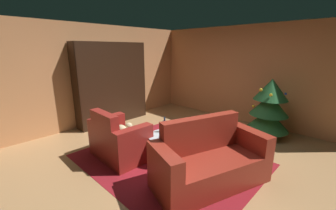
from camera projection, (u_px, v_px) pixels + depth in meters
name	position (u px, v px, depth m)	size (l,w,h in m)	color
ground_plane	(172.00, 155.00, 3.95)	(6.66, 6.66, 0.00)	tan
wall_back	(245.00, 75.00, 5.58)	(5.40, 0.06, 2.51)	tan
wall_left	(96.00, 76.00, 5.41)	(0.06, 5.67, 2.51)	tan
area_rug	(168.00, 160.00, 3.77)	(2.98, 2.41, 0.01)	maroon
bookshelf_unit	(116.00, 85.00, 5.58)	(0.37, 1.92, 2.08)	black
armchair_red	(118.00, 141.00, 3.80)	(1.07, 0.74, 0.90)	maroon
couch_red	(209.00, 162.00, 3.07)	(1.25, 1.83, 0.95)	maroon
coffee_table	(169.00, 138.00, 3.71)	(0.72, 0.72, 0.45)	black
book_stack_on_table	(169.00, 135.00, 3.62)	(0.23, 0.20, 0.08)	#D9C454
bottle_on_table	(165.00, 126.00, 3.85)	(0.07, 0.07, 0.28)	#2D3B53
decorated_tree	(269.00, 107.00, 4.66)	(0.90, 0.90, 1.30)	brown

